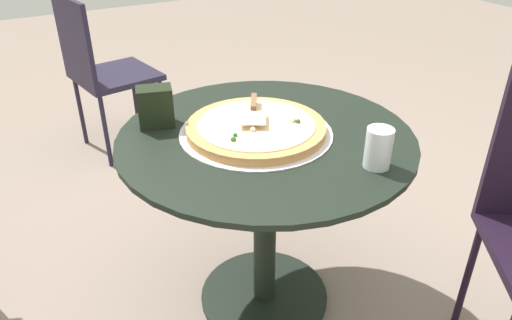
# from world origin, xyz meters

# --- Properties ---
(ground_plane) EXTENTS (10.00, 10.00, 0.00)m
(ground_plane) POSITION_xyz_m (0.00, 0.00, 0.00)
(ground_plane) COLOR gray
(patio_table) EXTENTS (0.92, 0.92, 0.69)m
(patio_table) POSITION_xyz_m (0.00, 0.00, 0.50)
(patio_table) COLOR black
(patio_table) RESTS_ON ground
(pizza_on_tray) EXTENTS (0.47, 0.47, 0.05)m
(pizza_on_tray) POSITION_xyz_m (-0.02, 0.02, 0.70)
(pizza_on_tray) COLOR silver
(pizza_on_tray) RESTS_ON patio_table
(pizza_server) EXTENTS (0.15, 0.21, 0.02)m
(pizza_server) POSITION_xyz_m (-0.00, 0.08, 0.74)
(pizza_server) COLOR silver
(pizza_server) RESTS_ON pizza_on_tray
(drinking_cup) EXTENTS (0.07, 0.07, 0.11)m
(drinking_cup) POSITION_xyz_m (0.17, -0.31, 0.74)
(drinking_cup) COLOR silver
(drinking_cup) RESTS_ON patio_table
(napkin_dispenser) EXTENTS (0.12, 0.10, 0.13)m
(napkin_dispenser) POSITION_xyz_m (-0.27, 0.22, 0.75)
(napkin_dispenser) COLOR black
(napkin_dispenser) RESTS_ON patio_table
(patio_chair_near) EXTENTS (0.47, 0.47, 0.87)m
(patio_chair_near) POSITION_xyz_m (-0.19, 1.43, 0.50)
(patio_chair_near) COLOR #211C30
(patio_chair_near) RESTS_ON ground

